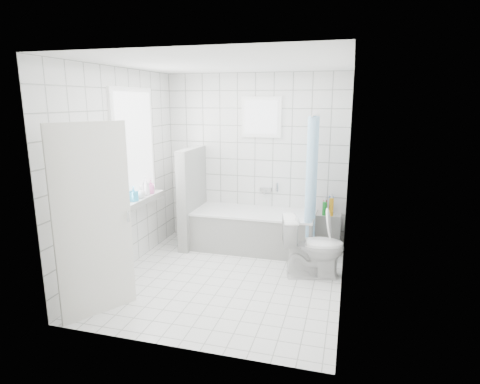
% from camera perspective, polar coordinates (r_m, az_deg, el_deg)
% --- Properties ---
extents(ground, '(3.00, 3.00, 0.00)m').
position_cam_1_polar(ground, '(5.18, -1.92, -12.20)').
color(ground, white).
rests_on(ground, ground).
extents(ceiling, '(3.00, 3.00, 0.00)m').
position_cam_1_polar(ceiling, '(4.71, -2.17, 17.82)').
color(ceiling, white).
rests_on(ceiling, ground).
extents(wall_back, '(2.80, 0.02, 2.60)m').
position_cam_1_polar(wall_back, '(6.20, 2.14, 4.59)').
color(wall_back, white).
rests_on(wall_back, ground).
extents(wall_front, '(2.80, 0.02, 2.60)m').
position_cam_1_polar(wall_front, '(3.41, -9.63, -2.54)').
color(wall_front, white).
rests_on(wall_front, ground).
extents(wall_left, '(0.02, 3.00, 2.60)m').
position_cam_1_polar(wall_left, '(5.36, -16.49, 2.74)').
color(wall_left, white).
rests_on(wall_left, ground).
extents(wall_right, '(0.02, 3.00, 2.60)m').
position_cam_1_polar(wall_right, '(4.56, 15.00, 1.12)').
color(wall_right, white).
rests_on(wall_right, ground).
extents(window_left, '(0.01, 0.90, 1.40)m').
position_cam_1_polar(window_left, '(5.55, -14.66, 6.32)').
color(window_left, white).
rests_on(window_left, wall_left).
extents(window_back, '(0.50, 0.01, 0.50)m').
position_cam_1_polar(window_back, '(6.07, 3.02, 10.57)').
color(window_back, white).
rests_on(window_back, wall_back).
extents(window_sill, '(0.18, 1.02, 0.08)m').
position_cam_1_polar(window_sill, '(5.65, -13.84, -1.15)').
color(window_sill, white).
rests_on(window_sill, wall_left).
extents(door, '(0.45, 0.70, 2.00)m').
position_cam_1_polar(door, '(4.31, -20.10, -4.04)').
color(door, silver).
rests_on(door, ground).
extents(bathtub, '(1.80, 0.77, 0.58)m').
position_cam_1_polar(bathtub, '(6.06, 2.00, -5.43)').
color(bathtub, white).
rests_on(bathtub, ground).
extents(partition_wall, '(0.15, 0.85, 1.50)m').
position_cam_1_polar(partition_wall, '(6.17, -6.81, -0.73)').
color(partition_wall, white).
rests_on(partition_wall, ground).
extents(tiled_ledge, '(0.40, 0.24, 0.55)m').
position_cam_1_polar(tiled_ledge, '(6.16, 12.22, -5.55)').
color(tiled_ledge, white).
rests_on(tiled_ledge, ground).
extents(toilet, '(0.85, 0.60, 0.79)m').
position_cam_1_polar(toilet, '(5.19, 10.35, -7.64)').
color(toilet, white).
rests_on(toilet, ground).
extents(curtain_rod, '(0.02, 0.80, 0.02)m').
position_cam_1_polar(curtain_rod, '(5.59, 10.61, 10.69)').
color(curtain_rod, silver).
rests_on(curtain_rod, wall_back).
extents(shower_curtain, '(0.14, 0.48, 1.78)m').
position_cam_1_polar(shower_curtain, '(5.57, 10.11, 1.36)').
color(shower_curtain, '#53B1F4').
rests_on(shower_curtain, curtain_rod).
extents(tub_faucet, '(0.18, 0.06, 0.06)m').
position_cam_1_polar(tub_faucet, '(6.20, 3.67, 0.35)').
color(tub_faucet, silver).
rests_on(tub_faucet, wall_back).
extents(sill_bottles, '(0.17, 0.59, 0.26)m').
position_cam_1_polar(sill_bottles, '(5.65, -13.63, 0.36)').
color(sill_bottles, '#C8649E').
rests_on(sill_bottles, window_sill).
extents(ledge_bottles, '(0.16, 0.17, 0.27)m').
position_cam_1_polar(ledge_bottles, '(6.03, 12.45, -2.06)').
color(ledge_bottles, blue).
rests_on(ledge_bottles, tiled_ledge).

